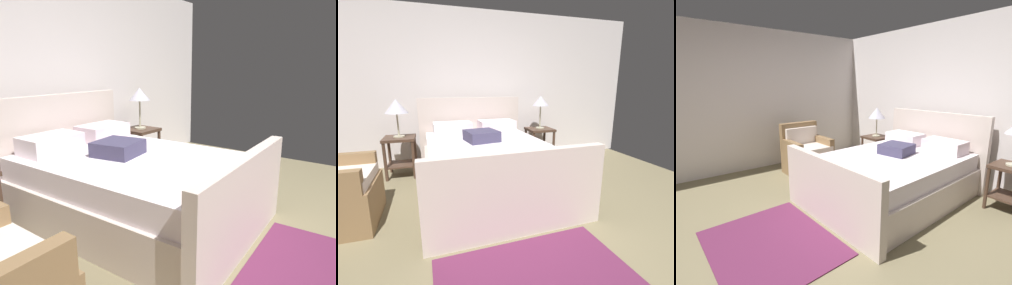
{
  "view_description": "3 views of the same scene",
  "coord_description": "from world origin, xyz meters",
  "views": [
    {
      "loc": [
        -2.37,
        -0.35,
        1.44
      ],
      "look_at": [
        -0.17,
        1.27,
        0.78
      ],
      "focal_mm": 33.37,
      "sensor_mm": 36.0,
      "label": 1
    },
    {
      "loc": [
        -0.89,
        -1.32,
        1.33
      ],
      "look_at": [
        -0.2,
        1.02,
        0.76
      ],
      "focal_mm": 25.45,
      "sensor_mm": 36.0,
      "label": 2
    },
    {
      "loc": [
        1.98,
        -0.94,
        1.61
      ],
      "look_at": [
        -0.54,
        0.99,
        0.85
      ],
      "focal_mm": 26.8,
      "sensor_mm": 36.0,
      "label": 3
    }
  ],
  "objects": [
    {
      "name": "wall_back",
      "position": [
        0.0,
        2.96,
        1.29
      ],
      "size": [
        5.56,
        0.12,
        2.57
      ],
      "primitive_type": "cube",
      "color": "silver",
      "rests_on": "ground"
    },
    {
      "name": "table_lamp_left",
      "position": [
        -1.43,
        2.45,
        1.04
      ],
      "size": [
        0.32,
        0.32,
        0.56
      ],
      "color": "#B7B293",
      "rests_on": "nightstand_left"
    },
    {
      "name": "nightstand_right",
      "position": [
        0.89,
        2.55,
        0.4
      ],
      "size": [
        0.44,
        0.44,
        0.6
      ],
      "color": "#473125",
      "rests_on": "ground"
    },
    {
      "name": "bed",
      "position": [
        -0.27,
        1.66,
        0.35
      ],
      "size": [
        1.78,
        2.36,
        1.16
      ],
      "color": "beige",
      "rests_on": "ground"
    },
    {
      "name": "nightstand_left",
      "position": [
        -1.43,
        2.45,
        0.4
      ],
      "size": [
        0.44,
        0.44,
        0.6
      ],
      "color": "#473125",
      "rests_on": "ground"
    },
    {
      "name": "ground_plane",
      "position": [
        0.0,
        0.0,
        -0.01
      ],
      "size": [
        5.44,
        5.8,
        0.02
      ],
      "primitive_type": "cube",
      "color": "#786D4F"
    },
    {
      "name": "table_lamp_right",
      "position": [
        0.89,
        2.55,
        1.07
      ],
      "size": [
        0.29,
        0.29,
        0.57
      ],
      "color": "#B7B293",
      "rests_on": "nightstand_right"
    }
  ]
}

